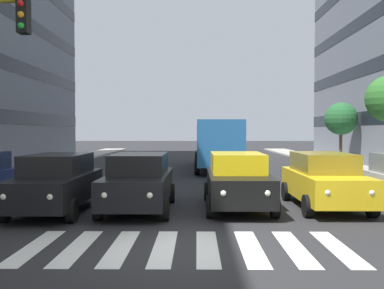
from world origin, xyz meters
The scene contains 8 objects.
ground_plane centered at (0.00, 0.00, 0.00)m, with size 180.00×180.00×0.00m, color #262628.
crosswalk_markings centered at (0.00, 0.00, 0.00)m, with size 6.75×2.80×0.01m.
car_1 centered at (-4.24, -4.62, 0.89)m, with size 2.02×4.44×1.72m.
car_2 centered at (-1.50, -4.52, 0.89)m, with size 2.02×4.44×1.72m.
car_3 centered at (1.53, -4.13, 0.89)m, with size 2.02×4.44×1.72m.
car_4 centered at (3.95, -3.84, 0.89)m, with size 2.02×4.44×1.72m.
bus_behind_traffic centered at (-1.50, -18.20, 1.86)m, with size 2.78×10.50×3.00m.
street_tree_3 centered at (-10.00, -20.25, 3.21)m, with size 2.20×2.20×4.17m.
Camera 1 is at (-0.23, 8.79, 2.44)m, focal length 39.99 mm.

